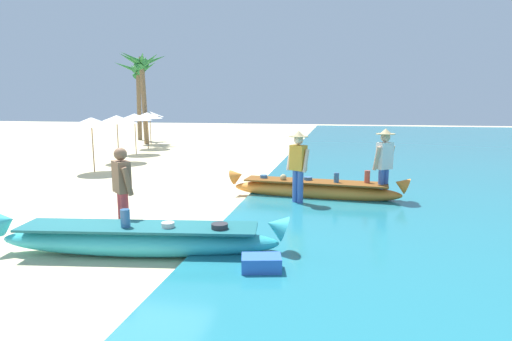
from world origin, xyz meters
TOP-DOWN VIEW (x-y plane):
  - ground_plane at (0.00, 0.00)m, footprint 80.00×80.00m
  - boat_cyan_foreground at (0.79, -1.44)m, footprint 4.76×1.31m
  - boat_orange_midground at (3.29, 2.93)m, footprint 4.49×0.99m
  - person_vendor_hatted at (2.94, 2.21)m, footprint 0.57×0.46m
  - person_tourist_customer at (0.20, -0.86)m, footprint 0.54×0.51m
  - person_vendor_assistant at (4.92, 2.86)m, footprint 0.55×0.51m
  - parasol_row_0 at (-4.55, 5.67)m, footprint 1.60×1.60m
  - parasol_row_1 at (-4.96, 8.07)m, footprint 1.60×1.60m
  - parasol_row_2 at (-5.55, 10.68)m, footprint 1.60×1.60m
  - parasol_row_3 at (-6.07, 13.05)m, footprint 1.60×1.60m
  - parasol_row_4 at (-6.96, 15.22)m, footprint 1.60×1.60m
  - palm_tree_tall_inland at (-7.37, 15.28)m, footprint 2.55×2.66m
  - palm_tree_leaning_seaward at (-8.84, 17.70)m, footprint 2.70×2.60m
  - cooler_box at (2.84, -1.88)m, footprint 0.61×0.46m

SIDE VIEW (x-z plane):
  - ground_plane at x=0.00m, z-range 0.00..0.00m
  - cooler_box at x=2.84m, z-range 0.00..0.31m
  - boat_cyan_foreground at x=0.79m, z-range -0.12..0.66m
  - boat_orange_midground at x=3.29m, z-range -0.12..0.66m
  - person_tourist_customer at x=0.20m, z-range 0.11..1.77m
  - person_vendor_hatted at x=2.94m, z-range 0.14..1.92m
  - person_vendor_assistant at x=4.92m, z-range 0.14..1.95m
  - parasol_row_0 at x=-4.55m, z-range 0.79..2.70m
  - parasol_row_1 at x=-4.96m, z-range 0.79..2.70m
  - parasol_row_2 at x=-5.55m, z-range 0.79..2.70m
  - parasol_row_3 at x=-6.07m, z-range 0.79..2.70m
  - parasol_row_4 at x=-6.96m, z-range 0.79..2.70m
  - palm_tree_leaning_seaward at x=-8.84m, z-range 1.50..6.58m
  - palm_tree_tall_inland at x=-7.37m, z-range 1.69..7.01m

